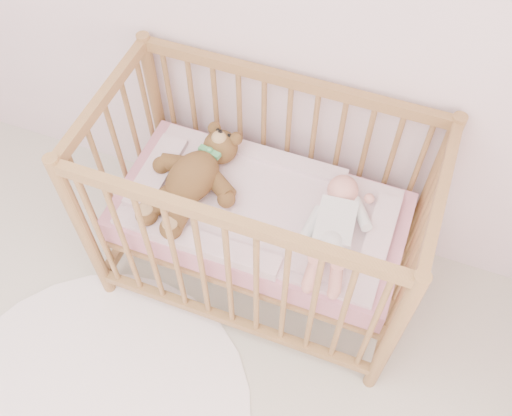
% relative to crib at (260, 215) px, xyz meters
% --- Properties ---
extents(crib, '(1.36, 0.76, 1.00)m').
position_rel_crib_xyz_m(crib, '(0.00, 0.00, 0.00)').
color(crib, '#A87947').
rests_on(crib, floor).
extents(mattress, '(1.22, 0.62, 0.13)m').
position_rel_crib_xyz_m(mattress, '(-0.00, 0.00, -0.01)').
color(mattress, pink).
rests_on(mattress, crib).
extents(blanket, '(1.10, 0.58, 0.06)m').
position_rel_crib_xyz_m(blanket, '(-0.00, 0.00, 0.06)').
color(blanket, pink).
rests_on(blanket, mattress).
extents(baby, '(0.33, 0.60, 0.14)m').
position_rel_crib_xyz_m(baby, '(0.32, -0.02, 0.14)').
color(baby, white).
rests_on(baby, blanket).
extents(teddy_bear, '(0.54, 0.67, 0.17)m').
position_rel_crib_xyz_m(teddy_bear, '(-0.29, -0.02, 0.15)').
color(teddy_bear, brown).
rests_on(teddy_bear, blanket).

